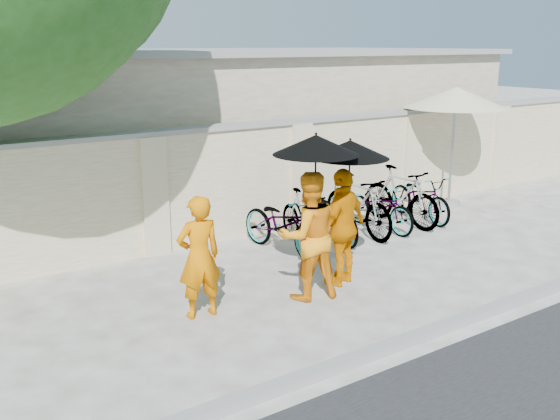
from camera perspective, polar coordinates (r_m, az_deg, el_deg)
ground at (r=8.80m, az=3.04°, el=-8.20°), size 80.00×80.00×0.00m
kerb at (r=7.62m, az=10.96°, el=-11.82°), size 40.00×0.16×0.12m
compound_wall at (r=11.56m, az=-2.54°, el=2.69°), size 20.00×0.30×2.00m
building_behind at (r=15.21m, az=-6.95°, el=7.87°), size 14.00×6.00×3.20m
monk_left at (r=8.08m, az=-7.42°, el=-4.29°), size 0.62×0.43×1.62m
monk_center at (r=8.59m, az=2.58°, el=-2.37°), size 1.01×0.86×1.80m
parasol_center at (r=8.26m, az=3.30°, el=5.97°), size 1.15×1.15×1.28m
monk_right at (r=9.14m, az=5.79°, el=-1.54°), size 1.10×0.73×1.74m
parasol_right at (r=8.84m, az=6.42°, el=5.55°), size 1.12×1.12×1.17m
patio_umbrella at (r=13.93m, az=15.78°, el=9.76°), size 2.71×2.71×2.58m
bike_0 at (r=10.53m, az=0.28°, el=-1.30°), size 0.93×2.00×1.01m
bike_1 at (r=11.01m, az=2.21°, el=-0.72°), size 0.64×1.65×0.97m
bike_2 at (r=11.31m, az=4.75°, el=-0.43°), size 0.84×1.83×0.93m
bike_3 at (r=11.60m, az=7.14°, el=0.46°), size 0.60×1.92×1.15m
bike_4 at (r=12.02m, az=9.15°, el=0.30°), size 0.66×1.74×0.90m
bike_5 at (r=12.40m, az=11.02°, el=1.26°), size 0.64×1.94×1.15m
bike_6 at (r=12.85m, az=12.72°, el=1.15°), size 0.83×1.84×0.93m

